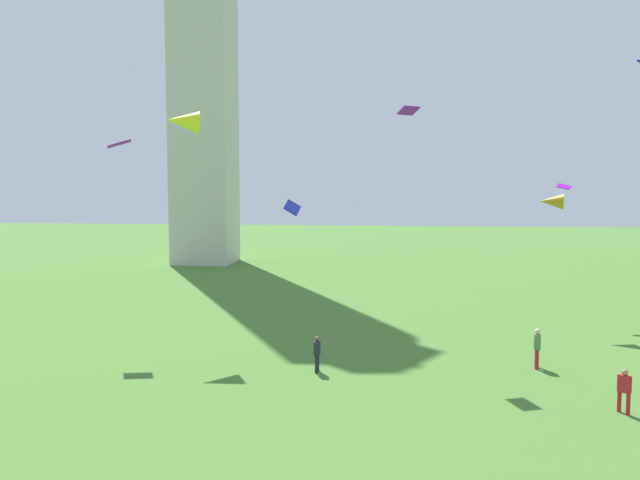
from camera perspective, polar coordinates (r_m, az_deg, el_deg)
person_0 at (r=29.63m, az=18.90°, el=-8.97°), size 0.33×0.54×1.76m
person_1 at (r=27.53m, az=-0.26°, el=-10.00°), size 0.25×0.48×1.56m
person_2 at (r=25.13m, az=25.63°, el=-11.91°), size 0.43×0.47×1.58m
kite_flying_0 at (r=31.30m, az=7.93°, el=11.42°), size 1.10×1.31×0.34m
kite_flying_1 at (r=34.96m, az=-17.57°, el=8.22°), size 1.42×1.28×0.48m
kite_flying_2 at (r=34.29m, az=-12.20°, el=10.37°), size 2.00×1.74×1.24m
kite_flying_3 at (r=39.02m, az=-2.51°, el=2.93°), size 0.93×1.41×1.03m
kite_flying_4 at (r=41.60m, az=21.04°, el=4.50°), size 0.97×0.79×0.43m
kite_flying_6 at (r=38.43m, az=20.07°, el=3.27°), size 1.43×1.13×0.92m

